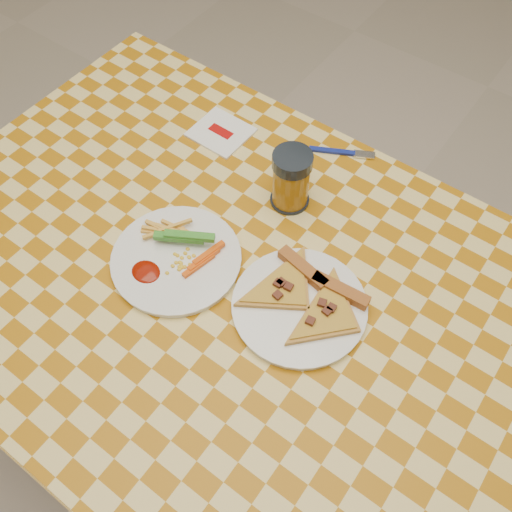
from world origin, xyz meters
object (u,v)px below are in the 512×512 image
at_px(table, 232,300).
at_px(drink_glass, 291,180).
at_px(plate_left, 177,260).
at_px(plate_right, 299,307).

height_order(table, drink_glass, drink_glass).
bearing_deg(plate_left, table, 14.61).
bearing_deg(drink_glass, plate_left, -109.41).
bearing_deg(plate_left, drink_glass, 70.59).
distance_m(plate_left, plate_right, 0.24).
bearing_deg(plate_right, plate_left, -167.72).
distance_m(table, drink_glass, 0.26).
xyz_separation_m(plate_left, plate_right, (0.24, 0.05, 0.00)).
bearing_deg(table, plate_right, 10.45).
relative_size(table, plate_right, 5.52).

